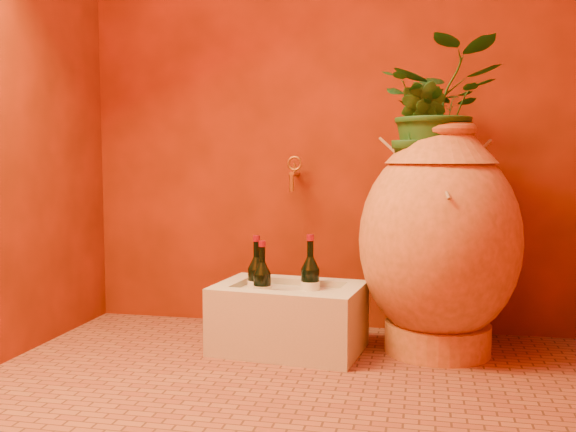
% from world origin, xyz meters
% --- Properties ---
extents(floor, '(2.50, 2.50, 0.00)m').
position_xyz_m(floor, '(0.00, 0.00, 0.00)').
color(floor, brown).
rests_on(floor, ground).
extents(wall_back, '(2.50, 0.02, 2.50)m').
position_xyz_m(wall_back, '(0.00, 1.00, 1.25)').
color(wall_back, '#541B04').
rests_on(wall_back, ground).
extents(amphora, '(0.79, 0.79, 1.00)m').
position_xyz_m(amphora, '(0.53, 0.65, 0.50)').
color(amphora, '#D4733B').
rests_on(amphora, floor).
extents(stone_basin, '(0.68, 0.50, 0.30)m').
position_xyz_m(stone_basin, '(-0.12, 0.54, 0.14)').
color(stone_basin, beige).
rests_on(stone_basin, floor).
extents(wine_bottle_a, '(0.08, 0.08, 0.34)m').
position_xyz_m(wine_bottle_a, '(-0.28, 0.59, 0.29)').
color(wine_bottle_a, black).
rests_on(wine_bottle_a, stone_basin).
extents(wine_bottle_b, '(0.08, 0.08, 0.33)m').
position_xyz_m(wine_bottle_b, '(-0.23, 0.50, 0.28)').
color(wine_bottle_b, black).
rests_on(wine_bottle_b, stone_basin).
extents(wine_bottle_c, '(0.09, 0.09, 0.35)m').
position_xyz_m(wine_bottle_c, '(-0.03, 0.59, 0.29)').
color(wine_bottle_c, black).
rests_on(wine_bottle_c, stone_basin).
extents(wall_tap, '(0.08, 0.16, 0.17)m').
position_xyz_m(wall_tap, '(-0.17, 0.91, 0.79)').
color(wall_tap, '#B07E28').
rests_on(wall_tap, wall_back).
extents(plant_main, '(0.54, 0.48, 0.56)m').
position_xyz_m(plant_main, '(0.52, 0.67, 1.07)').
color(plant_main, '#1B4C1B').
rests_on(plant_main, amphora).
extents(plant_side, '(0.29, 0.27, 0.43)m').
position_xyz_m(plant_side, '(0.43, 0.61, 0.96)').
color(plant_side, '#1B4C1B').
rests_on(plant_side, amphora).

